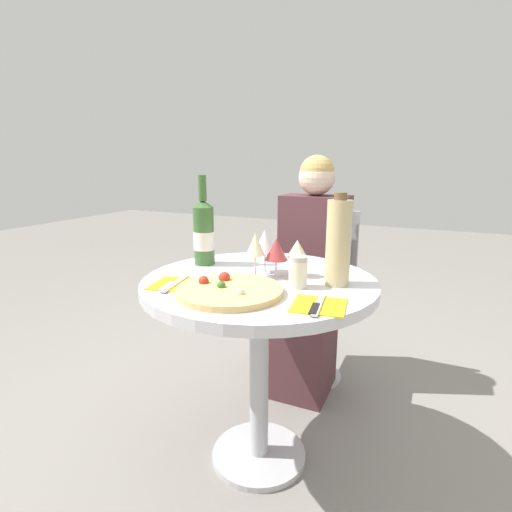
{
  "coord_description": "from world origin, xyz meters",
  "views": [
    {
      "loc": [
        0.55,
        -1.22,
        1.14
      ],
      "look_at": [
        0.02,
        -0.07,
        0.83
      ],
      "focal_mm": 28.0,
      "sensor_mm": 36.0,
      "label": 1
    }
  ],
  "objects_px": {
    "tall_carafe": "(338,242)",
    "chair_behind_diner": "(316,296)",
    "pizza_large": "(229,290)",
    "seated_diner": "(309,287)",
    "dining_table": "(259,313)",
    "wine_bottle": "(204,232)"
  },
  "relations": [
    {
      "from": "wine_bottle",
      "to": "tall_carafe",
      "type": "height_order",
      "value": "wine_bottle"
    },
    {
      "from": "chair_behind_diner",
      "to": "wine_bottle",
      "type": "bearing_deg",
      "value": 66.16
    },
    {
      "from": "chair_behind_diner",
      "to": "tall_carafe",
      "type": "distance_m",
      "value": 0.86
    },
    {
      "from": "dining_table",
      "to": "chair_behind_diner",
      "type": "xyz_separation_m",
      "value": [
        0.0,
        0.73,
        -0.17
      ]
    },
    {
      "from": "seated_diner",
      "to": "tall_carafe",
      "type": "height_order",
      "value": "seated_diner"
    },
    {
      "from": "pizza_large",
      "to": "tall_carafe",
      "type": "bearing_deg",
      "value": 39.55
    },
    {
      "from": "tall_carafe",
      "to": "pizza_large",
      "type": "bearing_deg",
      "value": -140.45
    },
    {
      "from": "chair_behind_diner",
      "to": "dining_table",
      "type": "bearing_deg",
      "value": 89.94
    },
    {
      "from": "pizza_large",
      "to": "wine_bottle",
      "type": "distance_m",
      "value": 0.4
    },
    {
      "from": "tall_carafe",
      "to": "chair_behind_diner",
      "type": "bearing_deg",
      "value": 110.82
    },
    {
      "from": "dining_table",
      "to": "chair_behind_diner",
      "type": "distance_m",
      "value": 0.75
    },
    {
      "from": "seated_diner",
      "to": "tall_carafe",
      "type": "xyz_separation_m",
      "value": [
        0.26,
        -0.56,
        0.35
      ]
    },
    {
      "from": "chair_behind_diner",
      "to": "seated_diner",
      "type": "relative_size",
      "value": 0.76
    },
    {
      "from": "pizza_large",
      "to": "tall_carafe",
      "type": "relative_size",
      "value": 1.09
    },
    {
      "from": "chair_behind_diner",
      "to": "seated_diner",
      "type": "bearing_deg",
      "value": 90.0
    },
    {
      "from": "seated_diner",
      "to": "pizza_large",
      "type": "height_order",
      "value": "seated_diner"
    },
    {
      "from": "wine_bottle",
      "to": "chair_behind_diner",
      "type": "bearing_deg",
      "value": 66.16
    },
    {
      "from": "chair_behind_diner",
      "to": "wine_bottle",
      "type": "distance_m",
      "value": 0.82
    },
    {
      "from": "dining_table",
      "to": "wine_bottle",
      "type": "bearing_deg",
      "value": 161.64
    },
    {
      "from": "pizza_large",
      "to": "wine_bottle",
      "type": "bearing_deg",
      "value": 133.1
    },
    {
      "from": "dining_table",
      "to": "wine_bottle",
      "type": "xyz_separation_m",
      "value": [
        -0.28,
        0.09,
        0.26
      ]
    },
    {
      "from": "chair_behind_diner",
      "to": "tall_carafe",
      "type": "relative_size",
      "value": 2.88
    }
  ]
}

